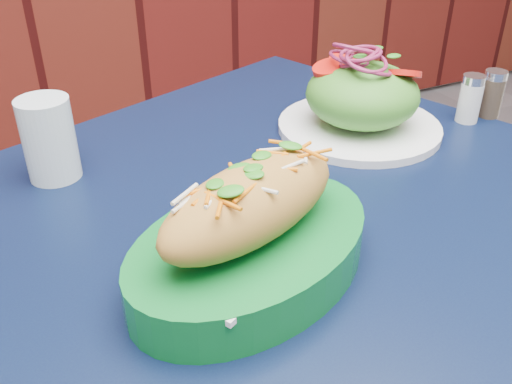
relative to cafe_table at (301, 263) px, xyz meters
name	(u,v)px	position (x,y,z in m)	size (l,w,h in m)	color
cafe_table	(301,263)	(0.00, 0.00, 0.00)	(1.03, 1.03, 0.75)	black
banh_mi_basket	(251,234)	(-0.11, -0.09, 0.14)	(0.32, 0.27, 0.13)	#0C6C28
salad_plate	(362,100)	(0.18, 0.14, 0.14)	(0.24, 0.24, 0.13)	white
water_glass	(49,139)	(-0.25, 0.20, 0.14)	(0.07, 0.07, 0.11)	silver
salt_shaker	(470,99)	(0.35, 0.10, 0.12)	(0.03, 0.03, 0.07)	white
pepper_shaker	(492,94)	(0.40, 0.10, 0.12)	(0.03, 0.03, 0.07)	#3F3326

